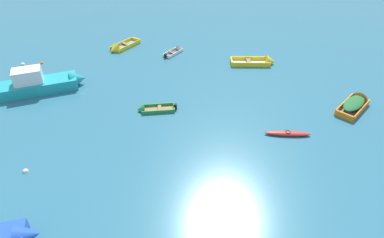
{
  "coord_description": "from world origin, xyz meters",
  "views": [
    {
      "loc": [
        0.93,
        3.11,
        14.62
      ],
      "look_at": [
        0.0,
        23.35,
        0.15
      ],
      "focal_mm": 30.17,
      "sensor_mm": 36.0,
      "label": 1
    }
  ],
  "objects": [
    {
      "name": "rowboat_yellow_cluster_inner",
      "position": [
        6.71,
        33.62,
        0.22
      ],
      "size": [
        4.54,
        1.66,
        1.38
      ],
      "color": "beige",
      "rests_on": "ground_plane"
    },
    {
      "name": "mooring_buoy_far_field",
      "position": [
        -17.73,
        32.3,
        0.0
      ],
      "size": [
        0.44,
        0.44,
        0.44
      ],
      "primitive_type": "sphere",
      "color": "silver",
      "rests_on": "ground_plane"
    },
    {
      "name": "mooring_buoy_outer_edge",
      "position": [
        -10.32,
        17.34,
        0.0
      ],
      "size": [
        0.37,
        0.37,
        0.37
      ],
      "primitive_type": "sphere",
      "color": "silver",
      "rests_on": "ground_plane"
    },
    {
      "name": "mooring_buoy_trailing",
      "position": [
        -15.91,
        32.69,
        0.0
      ],
      "size": [
        0.36,
        0.36,
        0.36
      ],
      "primitive_type": "sphere",
      "color": "orange",
      "rests_on": "ground_plane"
    },
    {
      "name": "kayak_red_outer_right",
      "position": [
        7.04,
        21.86,
        0.15
      ],
      "size": [
        3.31,
        0.57,
        0.31
      ],
      "color": "red",
      "rests_on": "ground_plane"
    },
    {
      "name": "rowboat_green_near_right",
      "position": [
        -3.58,
        24.56,
        0.14
      ],
      "size": [
        3.25,
        1.5,
        0.97
      ],
      "color": "#99754C",
      "rests_on": "ground_plane"
    },
    {
      "name": "rowboat_yellow_near_left",
      "position": [
        -8.79,
        36.46,
        0.19
      ],
      "size": [
        3.23,
        4.18,
        1.25
      ],
      "color": "gray",
      "rests_on": "ground_plane"
    },
    {
      "name": "rowboat_orange_far_right",
      "position": [
        13.35,
        25.97,
        0.37
      ],
      "size": [
        3.62,
        3.92,
        1.35
      ],
      "color": "gray",
      "rests_on": "ground_plane"
    },
    {
      "name": "rowboat_white_center",
      "position": [
        -2.28,
        36.27,
        0.14
      ],
      "size": [
        2.21,
        2.83,
        0.83
      ],
      "color": "#4C4C51",
      "rests_on": "ground_plane"
    },
    {
      "name": "motor_launch_turquoise_midfield_left",
      "position": [
        -13.25,
        27.5,
        0.72
      ],
      "size": [
        7.38,
        4.62,
        2.56
      ],
      "color": "teal",
      "rests_on": "ground_plane"
    }
  ]
}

